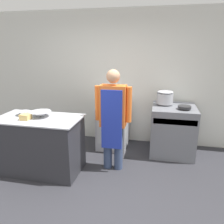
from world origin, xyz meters
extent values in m
plane|color=#2D2D33|center=(0.00, 0.00, 0.00)|extent=(14.00, 14.00, 0.00)
cube|color=silver|center=(0.00, 2.16, 1.35)|extent=(8.00, 0.05, 2.70)
cube|color=#2D2D33|center=(-0.93, 0.61, 0.45)|extent=(1.27, 0.69, 0.89)
cube|color=#B2B5BC|center=(-0.93, 0.61, 0.90)|extent=(1.33, 0.72, 0.02)
cube|color=slate|center=(1.19, 1.71, 0.46)|extent=(0.79, 0.76, 0.92)
cube|color=#B2B5BC|center=(1.19, 1.34, 0.75)|extent=(0.73, 0.03, 0.10)
cube|color=#B2B5BC|center=(1.19, 2.07, 0.93)|extent=(0.79, 0.03, 0.02)
cube|color=silver|center=(0.03, 1.78, 0.44)|extent=(0.57, 0.68, 0.87)
cube|color=silver|center=(0.03, 1.45, 0.48)|extent=(0.48, 0.02, 0.61)
cylinder|color=#38476B|center=(0.11, 0.92, 0.38)|extent=(0.14, 0.14, 0.76)
cylinder|color=#38476B|center=(0.30, 0.92, 0.38)|extent=(0.14, 0.14, 0.76)
cube|color=orange|center=(0.21, 0.92, 1.09)|extent=(0.41, 0.22, 0.65)
cube|color=#2338B2|center=(0.21, 0.80, 0.89)|extent=(0.33, 0.02, 0.94)
cylinder|color=orange|center=(-0.04, 0.92, 1.12)|extent=(0.09, 0.09, 0.56)
cylinder|color=orange|center=(0.45, 0.92, 1.12)|extent=(0.09, 0.09, 0.56)
sphere|color=tan|center=(0.21, 0.92, 1.55)|extent=(0.21, 0.21, 0.21)
cone|color=#B2B5BC|center=(-0.91, 0.67, 0.96)|extent=(0.33, 0.33, 0.09)
cone|color=#B2B5BC|center=(-1.23, 0.70, 0.94)|extent=(0.22, 0.22, 0.06)
cube|color=#D8B266|center=(-1.07, 0.50, 0.95)|extent=(0.14, 0.14, 0.09)
cylinder|color=#B2B5BC|center=(1.01, 1.84, 1.04)|extent=(0.30, 0.30, 0.21)
ellipsoid|color=#B2B5BC|center=(1.01, 1.84, 1.17)|extent=(0.30, 0.30, 0.05)
cylinder|color=#262628|center=(1.35, 1.57, 0.96)|extent=(0.23, 0.23, 0.04)
camera|label=1|loc=(0.88, -2.31, 1.96)|focal=35.00mm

